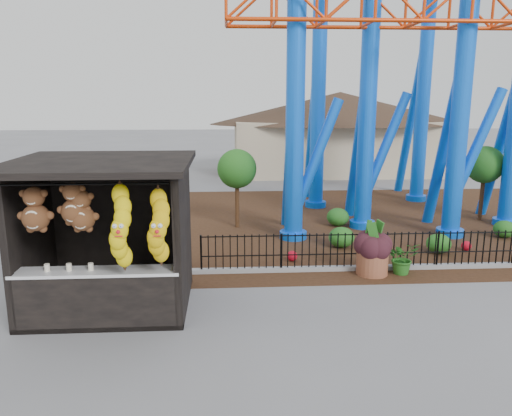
{
  "coord_description": "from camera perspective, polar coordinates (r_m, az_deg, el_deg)",
  "views": [
    {
      "loc": [
        -0.55,
        -8.86,
        4.31
      ],
      "look_at": [
        0.07,
        1.5,
        2.0
      ],
      "focal_mm": 35.0,
      "sensor_mm": 36.0,
      "label": 1
    }
  ],
  "objects": [
    {
      "name": "ground",
      "position": [
        9.87,
        0.1,
        -13.35
      ],
      "size": [
        120.0,
        120.0,
        0.0
      ],
      "primitive_type": "plane",
      "color": "slate",
      "rests_on": "ground"
    },
    {
      "name": "mulch_bed",
      "position": [
        17.98,
        11.33,
        -1.53
      ],
      "size": [
        18.0,
        12.0,
        0.02
      ],
      "primitive_type": "cube",
      "color": "#331E11",
      "rests_on": "ground"
    },
    {
      "name": "curb",
      "position": [
        13.39,
        16.73,
        -6.5
      ],
      "size": [
        18.0,
        0.18,
        0.12
      ],
      "primitive_type": "cube",
      "color": "gray",
      "rests_on": "ground"
    },
    {
      "name": "prize_booth",
      "position": [
        10.42,
        -16.83,
        -3.4
      ],
      "size": [
        3.5,
        3.4,
        3.12
      ],
      "color": "black",
      "rests_on": "ground"
    },
    {
      "name": "picket_fence",
      "position": [
        13.59,
        20.42,
        -4.54
      ],
      "size": [
        12.2,
        0.06,
        1.0
      ],
      "primitive_type": null,
      "color": "black",
      "rests_on": "ground"
    },
    {
      "name": "roller_coaster",
      "position": [
        18.13,
        15.67,
        18.87
      ],
      "size": [
        11.0,
        6.37,
        10.82
      ],
      "color": "blue",
      "rests_on": "ground"
    },
    {
      "name": "terracotta_planter",
      "position": [
        12.74,
        13.13,
        -6.03
      ],
      "size": [
        0.83,
        0.83,
        0.64
      ],
      "primitive_type": "cylinder",
      "rotation": [
        0.0,
        0.0,
        0.07
      ],
      "color": "brown",
      "rests_on": "ground"
    },
    {
      "name": "planter_foliage",
      "position": [
        12.55,
        13.28,
        -3.25
      ],
      "size": [
        0.7,
        0.7,
        0.64
      ],
      "primitive_type": "ellipsoid",
      "color": "black",
      "rests_on": "terracotta_planter"
    },
    {
      "name": "potted_plant",
      "position": [
        12.94,
        16.41,
        -5.48
      ],
      "size": [
        0.86,
        0.78,
        0.83
      ],
      "primitive_type": "imported",
      "rotation": [
        0.0,
        0.0,
        0.19
      ],
      "color": "#1A5819",
      "rests_on": "ground"
    },
    {
      "name": "landscaping",
      "position": [
        15.96,
        16.67,
        -2.58
      ],
      "size": [
        8.19,
        4.19,
        0.61
      ],
      "color": "#20581A",
      "rests_on": "mulch_bed"
    },
    {
      "name": "pavilion",
      "position": [
        29.62,
        9.49,
        9.98
      ],
      "size": [
        15.0,
        15.0,
        4.8
      ],
      "color": "#BFAD8C",
      "rests_on": "ground"
    }
  ]
}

